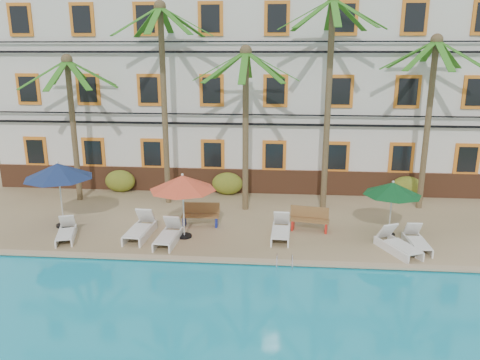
# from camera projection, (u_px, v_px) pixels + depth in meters

# --- Properties ---
(ground) EXTENTS (100.00, 100.00, 0.00)m
(ground) POSITION_uv_depth(u_px,v_px,m) (228.00, 257.00, 16.62)
(ground) COLOR #384C23
(ground) RESTS_ON ground
(pool_deck) EXTENTS (30.00, 12.00, 0.25)m
(pool_deck) POSITION_uv_depth(u_px,v_px,m) (240.00, 208.00, 21.38)
(pool_deck) COLOR tan
(pool_deck) RESTS_ON ground
(pool_coping) EXTENTS (30.00, 0.35, 0.06)m
(pool_coping) POSITION_uv_depth(u_px,v_px,m) (225.00, 260.00, 15.68)
(pool_coping) COLOR tan
(pool_coping) RESTS_ON pool_deck
(hotel_building) EXTENTS (25.40, 6.44, 10.22)m
(hotel_building) POSITION_uv_depth(u_px,v_px,m) (248.00, 83.00, 24.75)
(hotel_building) COLOR silver
(hotel_building) RESTS_ON pool_deck
(palm_a) EXTENTS (4.41, 4.41, 6.67)m
(palm_a) POSITION_uv_depth(u_px,v_px,m) (71.00, 107.00, 21.02)
(palm_a) COLOR brown
(palm_a) RESTS_ON pool_deck
(palm_b) EXTENTS (4.41, 4.41, 8.85)m
(palm_b) POSITION_uv_depth(u_px,v_px,m) (163.00, 79.00, 20.26)
(palm_b) COLOR brown
(palm_b) RESTS_ON pool_deck
(palm_c) EXTENTS (4.41, 4.41, 7.05)m
(palm_c) POSITION_uv_depth(u_px,v_px,m) (246.00, 105.00, 19.59)
(palm_c) COLOR brown
(palm_c) RESTS_ON pool_deck
(palm_d) EXTENTS (4.41, 4.41, 9.07)m
(palm_d) POSITION_uv_depth(u_px,v_px,m) (329.00, 77.00, 19.41)
(palm_d) COLOR brown
(palm_d) RESTS_ON pool_deck
(palm_e) EXTENTS (4.41, 4.41, 7.49)m
(palm_e) POSITION_uv_depth(u_px,v_px,m) (430.00, 99.00, 19.72)
(palm_e) COLOR brown
(palm_e) RESTS_ON pool_deck
(shrub_left) EXTENTS (1.50, 0.90, 1.10)m
(shrub_left) POSITION_uv_depth(u_px,v_px,m) (120.00, 181.00, 23.23)
(shrub_left) COLOR #245E1A
(shrub_left) RESTS_ON pool_deck
(shrub_mid) EXTENTS (1.50, 0.90, 1.10)m
(shrub_mid) POSITION_uv_depth(u_px,v_px,m) (227.00, 184.00, 22.80)
(shrub_mid) COLOR #245E1A
(shrub_mid) RESTS_ON pool_deck
(shrub_right) EXTENTS (1.50, 0.90, 1.10)m
(shrub_right) POSITION_uv_depth(u_px,v_px,m) (407.00, 188.00, 22.11)
(shrub_right) COLOR #245E1A
(shrub_right) RESTS_ON pool_deck
(umbrella_blue) EXTENTS (2.68, 2.68, 2.68)m
(umbrella_blue) POSITION_uv_depth(u_px,v_px,m) (58.00, 171.00, 18.18)
(umbrella_blue) COLOR black
(umbrella_blue) RESTS_ON pool_deck
(umbrella_red) EXTENTS (2.49, 2.49, 2.49)m
(umbrella_red) POSITION_uv_depth(u_px,v_px,m) (183.00, 183.00, 17.14)
(umbrella_red) COLOR black
(umbrella_red) RESTS_ON pool_deck
(umbrella_green) EXTENTS (2.17, 2.17, 2.17)m
(umbrella_green) POSITION_uv_depth(u_px,v_px,m) (393.00, 189.00, 17.38)
(umbrella_green) COLOR black
(umbrella_green) RESTS_ON pool_deck
(lounger_a) EXTENTS (1.09, 1.79, 0.80)m
(lounger_a) POSITION_uv_depth(u_px,v_px,m) (66.00, 232.00, 17.49)
(lounger_a) COLOR white
(lounger_a) RESTS_ON pool_deck
(lounger_b) EXTENTS (0.83, 2.06, 0.95)m
(lounger_b) POSITION_uv_depth(u_px,v_px,m) (140.00, 229.00, 17.68)
(lounger_b) COLOR white
(lounger_b) RESTS_ON pool_deck
(lounger_c) EXTENTS (0.76, 1.88, 0.88)m
(lounger_c) POSITION_uv_depth(u_px,v_px,m) (168.00, 235.00, 17.14)
(lounger_c) COLOR white
(lounger_c) RESTS_ON pool_deck
(lounger_d) EXTENTS (0.74, 1.89, 0.88)m
(lounger_d) POSITION_uv_depth(u_px,v_px,m) (281.00, 230.00, 17.59)
(lounger_d) COLOR white
(lounger_d) RESTS_ON pool_deck
(lounger_e) EXTENTS (1.40, 1.99, 0.89)m
(lounger_e) POSITION_uv_depth(u_px,v_px,m) (397.00, 244.00, 16.32)
(lounger_e) COLOR white
(lounger_e) RESTS_ON pool_deck
(lounger_f) EXTENTS (0.67, 1.73, 0.81)m
(lounger_f) POSITION_uv_depth(u_px,v_px,m) (417.00, 241.00, 16.68)
(lounger_f) COLOR white
(lounger_f) RESTS_ON pool_deck
(bench_left) EXTENTS (1.52, 0.53, 0.93)m
(bench_left) POSITION_uv_depth(u_px,v_px,m) (201.00, 214.00, 18.78)
(bench_left) COLOR olive
(bench_left) RESTS_ON pool_deck
(bench_right) EXTENTS (1.56, 0.73, 0.93)m
(bench_right) POSITION_uv_depth(u_px,v_px,m) (310.00, 219.00, 18.28)
(bench_right) COLOR olive
(bench_right) RESTS_ON pool_deck
(pool_ladder) EXTENTS (0.54, 0.74, 0.74)m
(pool_ladder) POSITION_uv_depth(u_px,v_px,m) (284.00, 265.00, 15.43)
(pool_ladder) COLOR silver
(pool_ladder) RESTS_ON ground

